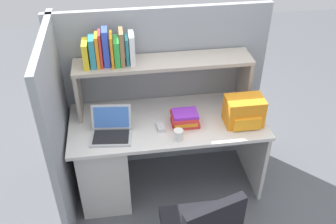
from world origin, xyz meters
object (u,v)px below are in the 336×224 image
object	(u,v)px
backpack	(244,112)
computer_mouse	(161,127)
laptop	(111,130)
paper_cup	(178,135)

from	to	relation	value
backpack	computer_mouse	bearing A→B (deg)	178.40
backpack	laptop	bearing A→B (deg)	-179.93
computer_mouse	paper_cup	world-z (taller)	paper_cup
backpack	paper_cup	bearing A→B (deg)	-166.87
backpack	computer_mouse	size ratio (longest dim) A/B	2.88
backpack	computer_mouse	world-z (taller)	backpack
laptop	computer_mouse	size ratio (longest dim) A/B	3.24
backpack	computer_mouse	distance (m)	0.68
computer_mouse	paper_cup	bearing A→B (deg)	-55.45
laptop	paper_cup	bearing A→B (deg)	-14.13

